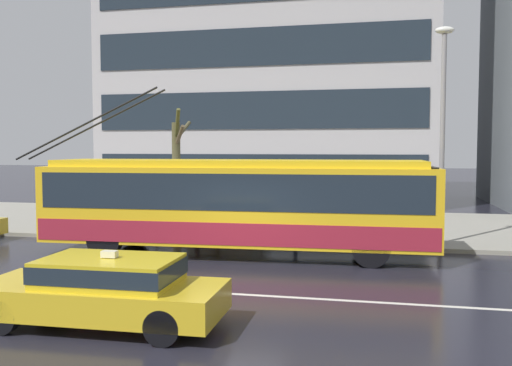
# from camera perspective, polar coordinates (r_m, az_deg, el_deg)

# --- Properties ---
(ground_plane) EXTENTS (160.00, 160.00, 0.00)m
(ground_plane) POSITION_cam_1_polar(r_m,az_deg,el_deg) (13.81, -2.68, -10.01)
(ground_plane) COLOR #22212C
(sidewalk_slab) EXTENTS (80.00, 10.00, 0.14)m
(sidewalk_slab) POSITION_cam_1_polar(r_m,az_deg,el_deg) (23.28, 3.65, -4.24)
(sidewalk_slab) COLOR gray
(sidewalk_slab) RESTS_ON ground_plane
(lane_centre_line) EXTENTS (72.00, 0.14, 0.01)m
(lane_centre_line) POSITION_cam_1_polar(r_m,az_deg,el_deg) (12.69, -4.11, -11.23)
(lane_centre_line) COLOR silver
(lane_centre_line) RESTS_ON ground_plane
(trolleybus) EXTENTS (13.05, 3.00, 5.11)m
(trolleybus) POSITION_cam_1_polar(r_m,az_deg,el_deg) (16.80, -2.00, -2.04)
(trolleybus) COLOR yellow
(trolleybus) RESTS_ON ground_plane
(taxi_oncoming_near) EXTENTS (4.52, 1.85, 1.39)m
(taxi_oncoming_near) POSITION_cam_1_polar(r_m,az_deg,el_deg) (10.64, -15.35, -10.38)
(taxi_oncoming_near) COLOR gold
(taxi_oncoming_near) RESTS_ON ground_plane
(bus_shelter) EXTENTS (4.20, 1.87, 2.42)m
(bus_shelter) POSITION_cam_1_polar(r_m,az_deg,el_deg) (20.68, -4.18, 0.14)
(bus_shelter) COLOR gray
(bus_shelter) RESTS_ON sidewalk_slab
(pedestrian_at_shelter) EXTENTS (0.41, 0.41, 1.64)m
(pedestrian_at_shelter) POSITION_cam_1_polar(r_m,az_deg,el_deg) (19.30, 4.11, -2.75)
(pedestrian_at_shelter) COLOR navy
(pedestrian_at_shelter) RESTS_ON sidewalk_slab
(pedestrian_approaching_curb) EXTENTS (1.31, 1.31, 1.97)m
(pedestrian_approaching_curb) POSITION_cam_1_polar(r_m,az_deg,el_deg) (21.35, -4.28, -0.47)
(pedestrian_approaching_curb) COLOR #4A4E50
(pedestrian_approaching_curb) RESTS_ON sidewalk_slab
(pedestrian_walking_past) EXTENTS (0.39, 0.39, 1.68)m
(pedestrian_walking_past) POSITION_cam_1_polar(r_m,az_deg,el_deg) (20.09, -6.09, -2.44)
(pedestrian_walking_past) COLOR black
(pedestrian_walking_past) RESTS_ON sidewalk_slab
(street_lamp) EXTENTS (0.60, 0.32, 7.00)m
(street_lamp) POSITION_cam_1_polar(r_m,az_deg,el_deg) (18.98, 18.69, 6.46)
(street_lamp) COLOR gray
(street_lamp) RESTS_ON sidewalk_slab
(street_tree_bare) EXTENTS (0.74, 2.02, 4.56)m
(street_tree_bare) POSITION_cam_1_polar(r_m,az_deg,el_deg) (21.09, -8.15, 1.41)
(street_tree_bare) COLOR brown
(street_tree_bare) RESTS_ON sidewalk_slab
(office_tower_corner_left) EXTENTS (19.74, 12.18, 21.06)m
(office_tower_corner_left) POSITION_cam_1_polar(r_m,az_deg,el_deg) (36.92, 1.97, 15.01)
(office_tower_corner_left) COLOR #B4B0B2
(office_tower_corner_left) RESTS_ON ground_plane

